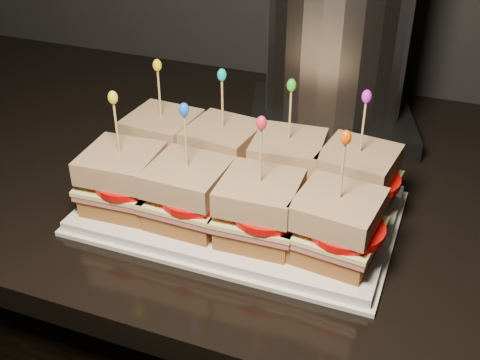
% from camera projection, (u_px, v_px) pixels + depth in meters
% --- Properties ---
extents(granite_slab, '(2.34, 0.72, 0.04)m').
position_uv_depth(granite_slab, '(462.00, 216.00, 0.83)').
color(granite_slab, black).
rests_on(granite_slab, cabinet).
extents(platter, '(0.39, 0.24, 0.02)m').
position_uv_depth(platter, '(240.00, 209.00, 0.80)').
color(platter, white).
rests_on(platter, granite_slab).
extents(platter_rim, '(0.41, 0.26, 0.01)m').
position_uv_depth(platter_rim, '(240.00, 213.00, 0.80)').
color(platter_rim, white).
rests_on(platter_rim, granite_slab).
extents(sandwich_0_bread_bot, '(0.09, 0.09, 0.02)m').
position_uv_depth(sandwich_0_bread_bot, '(164.00, 157.00, 0.88)').
color(sandwich_0_bread_bot, brown).
rests_on(sandwich_0_bread_bot, platter).
extents(sandwich_0_ham, '(0.10, 0.10, 0.01)m').
position_uv_depth(sandwich_0_ham, '(163.00, 147.00, 0.87)').
color(sandwich_0_ham, '#B94E50').
rests_on(sandwich_0_ham, sandwich_0_bread_bot).
extents(sandwich_0_cheese, '(0.10, 0.10, 0.01)m').
position_uv_depth(sandwich_0_cheese, '(163.00, 143.00, 0.86)').
color(sandwich_0_cheese, '#F2E790').
rests_on(sandwich_0_cheese, sandwich_0_ham).
extents(sandwich_0_tomato, '(0.09, 0.09, 0.01)m').
position_uv_depth(sandwich_0_tomato, '(168.00, 142.00, 0.85)').
color(sandwich_0_tomato, red).
rests_on(sandwich_0_tomato, sandwich_0_cheese).
extents(sandwich_0_bread_top, '(0.10, 0.10, 0.03)m').
position_uv_depth(sandwich_0_bread_top, '(162.00, 126.00, 0.85)').
color(sandwich_0_bread_top, '#58290B').
rests_on(sandwich_0_bread_top, sandwich_0_tomato).
extents(sandwich_0_pick, '(0.00, 0.00, 0.09)m').
position_uv_depth(sandwich_0_pick, '(160.00, 96.00, 0.82)').
color(sandwich_0_pick, tan).
rests_on(sandwich_0_pick, sandwich_0_bread_top).
extents(sandwich_0_frill, '(0.01, 0.01, 0.02)m').
position_uv_depth(sandwich_0_frill, '(157.00, 65.00, 0.80)').
color(sandwich_0_frill, yellow).
rests_on(sandwich_0_frill, sandwich_0_pick).
extents(sandwich_1_bread_bot, '(0.10, 0.10, 0.02)m').
position_uv_depth(sandwich_1_bread_bot, '(223.00, 169.00, 0.85)').
color(sandwich_1_bread_bot, brown).
rests_on(sandwich_1_bread_bot, platter).
extents(sandwich_1_ham, '(0.11, 0.10, 0.01)m').
position_uv_depth(sandwich_1_ham, '(223.00, 159.00, 0.84)').
color(sandwich_1_ham, '#B94E50').
rests_on(sandwich_1_ham, sandwich_1_bread_bot).
extents(sandwich_1_cheese, '(0.11, 0.11, 0.01)m').
position_uv_depth(sandwich_1_cheese, '(223.00, 155.00, 0.83)').
color(sandwich_1_cheese, '#F2E790').
rests_on(sandwich_1_cheese, sandwich_1_ham).
extents(sandwich_1_tomato, '(0.09, 0.09, 0.01)m').
position_uv_depth(sandwich_1_tomato, '(230.00, 153.00, 0.82)').
color(sandwich_1_tomato, red).
rests_on(sandwich_1_tomato, sandwich_1_cheese).
extents(sandwich_1_bread_top, '(0.10, 0.10, 0.03)m').
position_uv_depth(sandwich_1_bread_top, '(223.00, 137.00, 0.82)').
color(sandwich_1_bread_top, '#58290B').
rests_on(sandwich_1_bread_top, sandwich_1_tomato).
extents(sandwich_1_pick, '(0.00, 0.00, 0.09)m').
position_uv_depth(sandwich_1_pick, '(222.00, 107.00, 0.80)').
color(sandwich_1_pick, tan).
rests_on(sandwich_1_pick, sandwich_1_bread_top).
extents(sandwich_1_frill, '(0.01, 0.01, 0.02)m').
position_uv_depth(sandwich_1_frill, '(222.00, 75.00, 0.77)').
color(sandwich_1_frill, '#07B1B8').
rests_on(sandwich_1_frill, sandwich_1_pick).
extents(sandwich_2_bread_bot, '(0.10, 0.10, 0.02)m').
position_uv_depth(sandwich_2_bread_bot, '(287.00, 182.00, 0.82)').
color(sandwich_2_bread_bot, brown).
rests_on(sandwich_2_bread_bot, platter).
extents(sandwich_2_ham, '(0.11, 0.10, 0.01)m').
position_uv_depth(sandwich_2_ham, '(287.00, 171.00, 0.81)').
color(sandwich_2_ham, '#B94E50').
rests_on(sandwich_2_ham, sandwich_2_bread_bot).
extents(sandwich_2_cheese, '(0.11, 0.10, 0.01)m').
position_uv_depth(sandwich_2_cheese, '(287.00, 167.00, 0.81)').
color(sandwich_2_cheese, '#F2E790').
rests_on(sandwich_2_cheese, sandwich_2_ham).
extents(sandwich_2_tomato, '(0.09, 0.09, 0.01)m').
position_uv_depth(sandwich_2_tomato, '(295.00, 166.00, 0.79)').
color(sandwich_2_tomato, red).
rests_on(sandwich_2_tomato, sandwich_2_cheese).
extents(sandwich_2_bread_top, '(0.10, 0.10, 0.03)m').
position_uv_depth(sandwich_2_bread_top, '(288.00, 149.00, 0.79)').
color(sandwich_2_bread_top, '#58290B').
rests_on(sandwich_2_bread_top, sandwich_2_tomato).
extents(sandwich_2_pick, '(0.00, 0.00, 0.09)m').
position_uv_depth(sandwich_2_pick, '(290.00, 118.00, 0.77)').
color(sandwich_2_pick, tan).
rests_on(sandwich_2_pick, sandwich_2_bread_top).
extents(sandwich_2_frill, '(0.01, 0.01, 0.02)m').
position_uv_depth(sandwich_2_frill, '(291.00, 85.00, 0.74)').
color(sandwich_2_frill, green).
rests_on(sandwich_2_frill, sandwich_2_pick).
extents(sandwich_3_bread_bot, '(0.10, 0.10, 0.02)m').
position_uv_depth(sandwich_3_bread_bot, '(355.00, 195.00, 0.79)').
color(sandwich_3_bread_bot, brown).
rests_on(sandwich_3_bread_bot, platter).
extents(sandwich_3_ham, '(0.11, 0.11, 0.01)m').
position_uv_depth(sandwich_3_ham, '(356.00, 185.00, 0.78)').
color(sandwich_3_ham, '#B94E50').
rests_on(sandwich_3_ham, sandwich_3_bread_bot).
extents(sandwich_3_cheese, '(0.11, 0.11, 0.01)m').
position_uv_depth(sandwich_3_cheese, '(357.00, 180.00, 0.78)').
color(sandwich_3_cheese, '#F2E790').
rests_on(sandwich_3_cheese, sandwich_3_ham).
extents(sandwich_3_tomato, '(0.09, 0.09, 0.01)m').
position_uv_depth(sandwich_3_tomato, '(366.00, 179.00, 0.76)').
color(sandwich_3_tomato, red).
rests_on(sandwich_3_tomato, sandwich_3_cheese).
extents(sandwich_3_bread_top, '(0.10, 0.10, 0.03)m').
position_uv_depth(sandwich_3_bread_top, '(359.00, 162.00, 0.76)').
color(sandwich_3_bread_top, '#58290B').
rests_on(sandwich_3_bread_top, sandwich_3_tomato).
extents(sandwich_3_pick, '(0.00, 0.00, 0.09)m').
position_uv_depth(sandwich_3_pick, '(363.00, 130.00, 0.74)').
color(sandwich_3_pick, tan).
rests_on(sandwich_3_pick, sandwich_3_bread_top).
extents(sandwich_3_frill, '(0.01, 0.01, 0.02)m').
position_uv_depth(sandwich_3_frill, '(367.00, 96.00, 0.71)').
color(sandwich_3_frill, '#D21BD5').
rests_on(sandwich_3_frill, sandwich_3_pick).
extents(sandwich_4_bread_bot, '(0.09, 0.09, 0.02)m').
position_uv_depth(sandwich_4_bread_bot, '(125.00, 197.00, 0.79)').
color(sandwich_4_bread_bot, brown).
rests_on(sandwich_4_bread_bot, platter).
extents(sandwich_4_ham, '(0.10, 0.10, 0.01)m').
position_uv_depth(sandwich_4_ham, '(124.00, 186.00, 0.78)').
color(sandwich_4_ham, '#B94E50').
rests_on(sandwich_4_ham, sandwich_4_bread_bot).
extents(sandwich_4_cheese, '(0.10, 0.10, 0.01)m').
position_uv_depth(sandwich_4_cheese, '(123.00, 182.00, 0.77)').
color(sandwich_4_cheese, '#F2E790').
rests_on(sandwich_4_cheese, sandwich_4_ham).
extents(sandwich_4_tomato, '(0.09, 0.09, 0.01)m').
position_uv_depth(sandwich_4_tomato, '(128.00, 181.00, 0.76)').
color(sandwich_4_tomato, red).
rests_on(sandwich_4_tomato, sandwich_4_cheese).
extents(sandwich_4_bread_top, '(0.10, 0.10, 0.03)m').
position_uv_depth(sandwich_4_bread_top, '(121.00, 163.00, 0.76)').
color(sandwich_4_bread_top, '#58290B').
rests_on(sandwich_4_bread_top, sandwich_4_tomato).
extents(sandwich_4_pick, '(0.00, 0.00, 0.09)m').
position_uv_depth(sandwich_4_pick, '(117.00, 131.00, 0.74)').
color(sandwich_4_pick, tan).
rests_on(sandwich_4_pick, sandwich_4_bread_top).
extents(sandwich_4_frill, '(0.01, 0.01, 0.02)m').
position_uv_depth(sandwich_4_frill, '(113.00, 97.00, 0.71)').
color(sandwich_4_frill, yellow).
rests_on(sandwich_4_frill, sandwich_4_pick).
extents(sandwich_5_bread_bot, '(0.09, 0.09, 0.02)m').
position_uv_depth(sandwich_5_bread_bot, '(190.00, 211.00, 0.76)').
color(sandwich_5_bread_bot, brown).
rests_on(sandwich_5_bread_bot, platter).
extents(sandwich_5_ham, '(0.10, 0.10, 0.01)m').
position_uv_depth(sandwich_5_ham, '(189.00, 201.00, 0.75)').
color(sandwich_5_ham, '#B94E50').
rests_on(sandwich_5_ham, sandwich_5_bread_bot).
extents(sandwich_5_cheese, '(0.10, 0.10, 0.01)m').
position_uv_depth(sandwich_5_cheese, '(189.00, 196.00, 0.75)').
color(sandwich_5_cheese, '#F2E790').
rests_on(sandwich_5_cheese, sandwich_5_ham).
extents(sandwich_5_tomato, '(0.09, 0.09, 0.01)m').
position_uv_depth(sandwich_5_tomato, '(195.00, 195.00, 0.73)').
color(sandwich_5_tomato, red).
rests_on(sandwich_5_tomato, sandwich_5_cheese).
extents(sandwich_5_bread_top, '(0.09, 0.09, 0.03)m').
position_uv_depth(sandwich_5_bread_top, '(188.00, 177.00, 0.73)').
color(sandwich_5_bread_top, '#58290B').
rests_on(sandwich_5_bread_top, sandwich_5_tomato).
extents(sandwich_5_pick, '(0.00, 0.00, 0.09)m').
position_uv_depth(sandwich_5_pick, '(186.00, 144.00, 0.71)').
color(sandwich_5_pick, tan).
rests_on(sandwich_5_pick, sandwich_5_bread_top).
extents(sandwich_5_frill, '(0.01, 0.01, 0.02)m').
position_uv_depth(sandwich_5_frill, '(184.00, 110.00, 0.68)').
color(sandwich_5_frill, blue).
rests_on(sandwich_5_frill, sandwich_5_pick).
extents(sandwich_6_bread_bot, '(0.09, 0.09, 0.02)m').
position_uv_depth(sandwich_6_bread_bot, '(259.00, 227.00, 0.73)').
color(sandwich_6_bread_bot, brown).
rests_on(sandwich_6_bread_bot, platter).
extents(sandwich_6_ham, '(0.10, 0.10, 0.01)m').
position_uv_depth(sandwich_6_ham, '(259.00, 216.00, 0.72)').
color(sandwich_6_ham, '#B94E50').
rests_on(sandwich_6_ham, sandwich_6_bread_bot).
extents(sandwich_6_cheese, '(0.10, 0.10, 0.01)m').
position_uv_depth(sandwich_6_cheese, '(260.00, 212.00, 0.72)').
color(sandwich_6_cheese, '#F2E790').
rests_on(sandwich_6_cheese, sandwich_6_ham).
extents(sandwich_6_tomato, '(0.09, 0.09, 0.01)m').
position_uv_depth(sandwich_6_tomato, '(268.00, 211.00, 0.70)').
color(sandwich_6_tomato, red).
rests_on(sandwich_6_tomato, sandwich_6_cheese).
extents(sandwich_6_bread_top, '(0.09, 0.09, 0.03)m').
position_uv_depth(sandwich_6_bread_top, '(260.00, 192.00, 0.70)').
color(sandwich_6_bread_top, '#58290B').
rests_on(sandwich_6_bread_top, sandwich_6_tomato).
extents(sandwich_6_pick, '(0.00, 0.00, 0.09)m').
position_uv_depth(sandwich_6_pick, '(261.00, 159.00, 0.68)').
color(sandwich_6_pick, tan).
rests_on(sandwich_6_pick, sandwich_6_bread_top).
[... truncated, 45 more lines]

